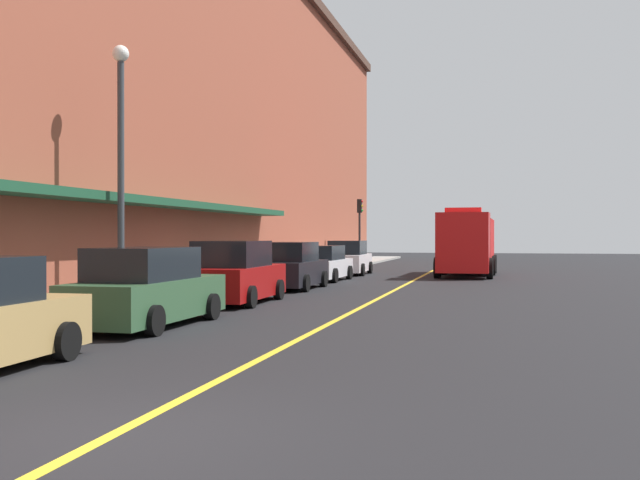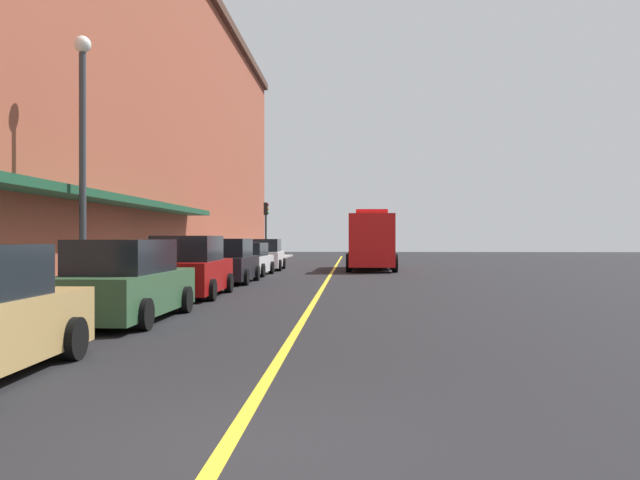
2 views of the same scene
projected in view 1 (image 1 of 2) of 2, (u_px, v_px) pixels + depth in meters
The scene contains 15 objects.
ground_plane at pixel (409, 283), 31.89m from camera, with size 112.00×112.00×0.00m, color black.
sidewalk_left at pixel (271, 279), 33.37m from camera, with size 2.40×70.00×0.15m, color gray.
lane_center_stripe at pixel (409, 283), 31.89m from camera, with size 0.16×70.00×0.01m, color gold.
brick_building_left at pixel (134, 97), 33.82m from camera, with size 11.26×64.00×16.69m.
parked_car_1 at pixel (147, 290), 16.64m from camera, with size 2.04×4.91×1.78m.
parked_car_2 at pixel (234, 274), 22.35m from camera, with size 2.21×4.72×1.88m.
parked_car_3 at pixel (291, 267), 28.25m from camera, with size 2.07×4.46×1.80m.
parked_car_4 at pixel (323, 264), 33.36m from camera, with size 2.07×4.54×1.59m.
parked_car_5 at pixel (348, 259), 38.69m from camera, with size 2.17×4.33×1.77m.
fire_truck at pixel (467, 244), 37.69m from camera, with size 2.88×7.90×3.35m.
parking_meter_0 at pixel (306, 256), 36.01m from camera, with size 0.14×0.18×1.33m.
parking_meter_1 at pixel (293, 257), 33.67m from camera, with size 0.14×0.18×1.33m.
parking_meter_2 at pixel (320, 254), 38.83m from camera, with size 0.14×0.18×1.33m.
street_lamp_left at pixel (121, 147), 19.67m from camera, with size 0.44×0.44×6.94m.
traffic_light_near at pixel (360, 219), 49.26m from camera, with size 0.38×0.36×4.30m.
Camera 1 is at (3.87, -6.87, 2.05)m, focal length 41.68 mm.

